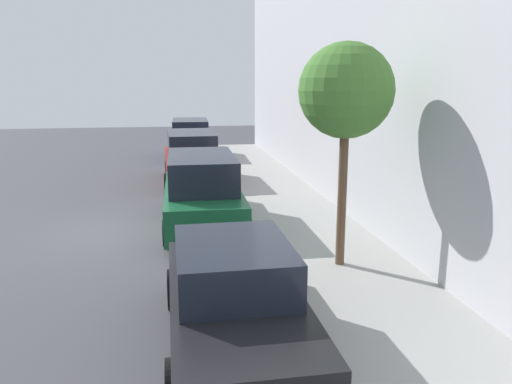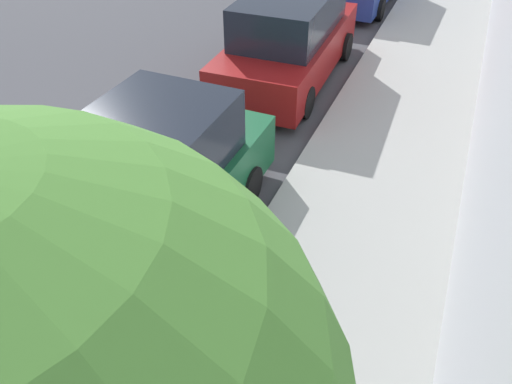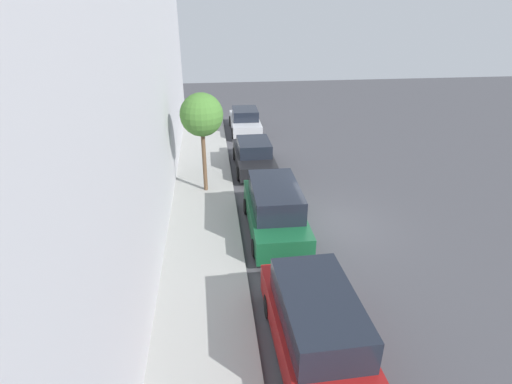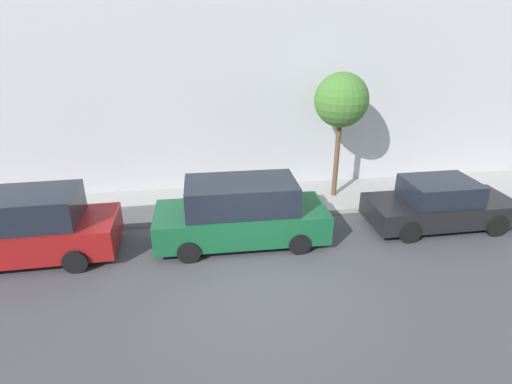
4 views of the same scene
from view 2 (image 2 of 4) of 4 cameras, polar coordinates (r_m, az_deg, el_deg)
ground_plane at (r=8.41m, az=-25.75°, el=-2.63°), size 60.00×60.00×0.00m
sidewalk at (r=6.27m, az=7.65°, el=-13.71°), size 2.68×32.00×0.15m
parked_minivan_third at (r=6.66m, az=-13.32°, el=-0.56°), size 2.02×4.92×1.90m
parked_minivan_fourth at (r=11.31m, az=3.83°, el=17.08°), size 2.03×4.95×1.90m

